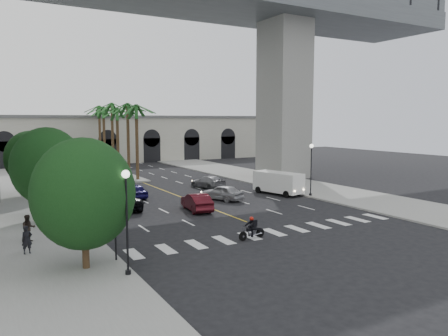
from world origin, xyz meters
TOP-DOWN VIEW (x-y plane):
  - ground at (0.00, 0.00)m, footprint 140.00×140.00m
  - sidewalk_left at (-15.00, 15.00)m, footprint 8.00×100.00m
  - sidewalk_right at (15.00, 15.00)m, footprint 8.00×100.00m
  - median at (0.00, 38.00)m, footprint 2.00×24.00m
  - pier_building at (0.00, 55.00)m, footprint 71.00×10.50m
  - bridge at (3.42, 22.00)m, footprint 75.00×13.00m
  - palm_a at (0.00, 28.00)m, footprint 3.20×3.20m
  - palm_b at (0.10, 32.00)m, footprint 3.20×3.20m
  - palm_c at (-0.20, 36.00)m, footprint 3.20×3.20m
  - palm_d at (0.15, 40.00)m, footprint 3.20×3.20m
  - palm_e at (-0.10, 44.00)m, footprint 3.20×3.20m
  - palm_f at (0.20, 48.00)m, footprint 3.20×3.20m
  - street_tree_near at (-13.00, -3.00)m, footprint 5.20×5.20m
  - street_tree_mid at (-13.00, 10.00)m, footprint 5.44×5.44m
  - street_tree_far at (-13.00, 22.00)m, footprint 5.04×5.04m
  - lamp_post_left_near at (-11.40, -5.00)m, footprint 0.40×0.40m
  - lamp_post_left_far at (-11.40, 16.00)m, footprint 0.40×0.40m
  - lamp_post_right at (11.40, 8.00)m, footprint 0.40×0.40m
  - traffic_signal_near at (-11.30, -2.50)m, footprint 0.25×0.18m
  - traffic_signal_far at (-11.30, 1.50)m, footprint 0.25×0.18m
  - motorcycle_rider at (-2.22, -2.16)m, footprint 2.07×0.56m
  - car_a at (2.83, 10.90)m, footprint 3.27×4.71m
  - car_b at (-1.50, 7.66)m, footprint 2.22×4.76m
  - car_c at (-7.10, 11.29)m, footprint 2.63×5.61m
  - car_d at (5.04, 18.17)m, footprint 2.89×5.13m
  - car_e at (-4.34, 16.07)m, footprint 1.86×4.31m
  - cargo_van at (9.51, 10.85)m, footprint 3.16×5.73m
  - pedestrian_a at (-15.40, 1.12)m, footprint 0.65×0.49m
  - pedestrian_b at (-15.08, 3.72)m, footprint 0.88×0.71m

SIDE VIEW (x-z plane):
  - ground at x=0.00m, z-range 0.00..0.00m
  - sidewalk_left at x=-15.00m, z-range 0.00..0.15m
  - sidewalk_right at x=15.00m, z-range 0.00..0.15m
  - median at x=0.00m, z-range 0.00..0.20m
  - motorcycle_rider at x=-2.22m, z-range -0.07..1.42m
  - car_d at x=5.04m, z-range 0.00..1.40m
  - car_e at x=-4.34m, z-range 0.00..1.45m
  - car_a at x=2.83m, z-range 0.00..1.49m
  - car_b at x=-1.50m, z-range 0.00..1.51m
  - car_c at x=-7.10m, z-range 0.00..1.55m
  - pedestrian_a at x=-15.40m, z-range 0.15..1.76m
  - pedestrian_b at x=-15.08m, z-range 0.15..1.87m
  - cargo_van at x=9.51m, z-range 0.13..2.44m
  - traffic_signal_near at x=-11.30m, z-range 0.69..4.34m
  - traffic_signal_far at x=-11.30m, z-range 0.69..4.34m
  - lamp_post_left_near at x=-11.40m, z-range 0.55..5.90m
  - lamp_post_left_far at x=-11.40m, z-range 0.55..5.90m
  - lamp_post_right at x=11.40m, z-range 0.55..5.90m
  - street_tree_far at x=-13.00m, z-range 0.56..7.24m
  - street_tree_near at x=-13.00m, z-range 0.58..7.47m
  - street_tree_mid at x=-13.00m, z-range 0.61..7.81m
  - pier_building at x=0.00m, z-range 0.02..8.52m
  - palm_c at x=-0.20m, z-range 3.86..13.96m
  - palm_a at x=0.00m, z-range 3.95..14.25m
  - palm_e at x=-0.10m, z-range 3.99..14.39m
  - palm_b at x=0.10m, z-range 4.07..14.67m
  - palm_f at x=0.20m, z-range 4.11..14.81m
  - palm_d at x=0.15m, z-range 4.20..15.10m
  - bridge at x=3.42m, z-range 5.51..31.51m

